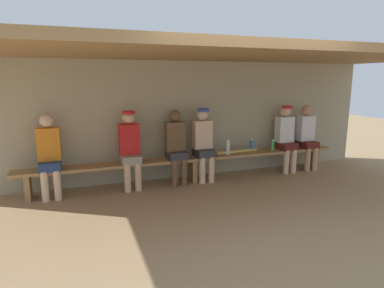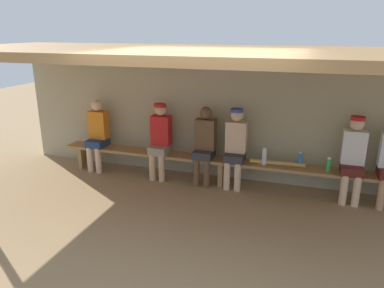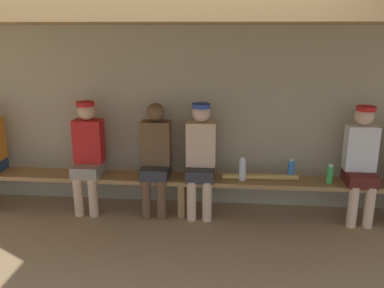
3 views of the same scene
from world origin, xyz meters
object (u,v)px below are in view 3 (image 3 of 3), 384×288
Objects in this scene: player_in_red at (361,159)px; water_bottle_blue at (291,170)px; player_in_blue at (156,155)px; player_with_sunglasses at (88,152)px; water_bottle_orange at (242,169)px; baseball_bat at (260,177)px; bench at (182,183)px; player_shirtless_tan at (201,155)px; water_bottle_green at (330,174)px.

water_bottle_blue is (-0.76, 0.04, -0.17)m from player_in_red.
player_in_blue is 0.99× the size of player_in_red.
player_with_sunglasses reaches higher than player_in_blue.
baseball_bat is (0.21, 0.03, -0.10)m from water_bottle_orange.
water_bottle_orange is at bearing -172.83° from water_bottle_blue.
player_in_red is (2.34, 0.00, 0.02)m from player_in_blue.
player_in_red reaches higher than player_in_blue.
bench is 1.19m from player_with_sunglasses.
player_shirtless_tan is (0.22, 0.00, 0.36)m from bench.
player_in_red is at bearing 7.70° from water_bottle_green.
player_shirtless_tan reaches higher than bench.
bench is 4.46× the size of player_shirtless_tan.
water_bottle_orange is (1.02, -0.03, -0.13)m from player_in_blue.
player_in_blue is at bearing 178.23° from water_bottle_orange.
water_bottle_blue is (1.27, 0.04, 0.19)m from bench.
player_in_red is at bearing -2.75° from baseball_bat.
player_in_blue is 1.59m from water_bottle_blue.
player_with_sunglasses is at bearing 180.00° from player_shirtless_tan.
player_in_red reaches higher than baseball_bat.
water_bottle_orange is (0.49, -0.03, -0.15)m from player_shirtless_tan.
water_bottle_orange reaches higher than baseball_bat.
water_bottle_orange is (0.70, -0.03, 0.21)m from bench.
player_in_red is (2.03, 0.00, 0.36)m from bench.
bench is 0.42m from player_shirtless_tan.
water_bottle_blue is 0.57m from water_bottle_orange.
player_in_red is 1.52× the size of baseball_bat.
player_with_sunglasses is 2.41m from water_bottle_blue.
player_in_blue is 2.34m from player_in_red.
player_with_sunglasses is 1.85m from water_bottle_orange.
baseball_bat is at bearing -179.82° from player_in_red.
player_in_red is 4.78× the size of water_bottle_orange.
water_bottle_orange is at bearing 179.22° from water_bottle_green.
player_with_sunglasses is at bearing 179.97° from player_in_blue.
bench is at bearing -179.06° from player_shirtless_tan.
water_bottle_blue is 0.90× the size of water_bottle_orange.
player_shirtless_tan is at bearing -177.89° from water_bottle_blue.
baseball_bat is at bearing -173.19° from water_bottle_blue.
player_in_blue is (0.82, -0.00, -0.02)m from player_with_sunglasses.
player_with_sunglasses is 2.83m from water_bottle_green.
baseball_bat is at bearing -0.10° from player_with_sunglasses.
water_bottle_orange is at bearing -3.76° from player_shirtless_tan.
player_with_sunglasses is 5.91× the size of water_bottle_green.
water_bottle_blue is 1.11× the size of water_bottle_green.
player_in_red is at bearing 0.01° from player_in_blue.
baseball_bat is at bearing 176.92° from water_bottle_green.
water_bottle_green is at bearing -0.92° from player_with_sunglasses.
water_bottle_blue reaches higher than bench.
water_bottle_blue is at bearing 177.09° from player_in_red.
water_bottle_green is 0.81× the size of water_bottle_orange.
bench is 0.47m from player_in_blue.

